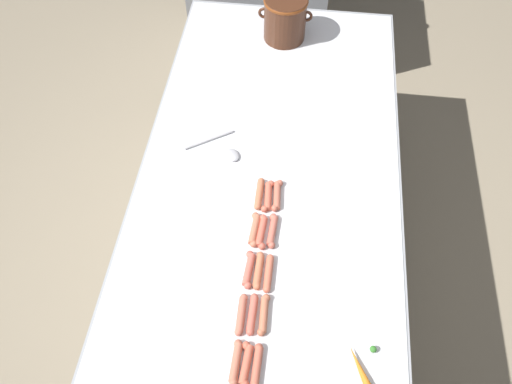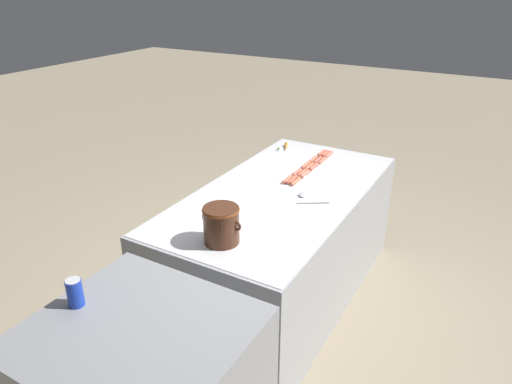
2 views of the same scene
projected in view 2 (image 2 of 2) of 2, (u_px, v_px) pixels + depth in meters
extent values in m
plane|color=gray|center=(279.00, 291.00, 3.71)|extent=(20.00, 20.00, 0.00)
cube|color=#9EA0A5|center=(281.00, 244.00, 3.52)|extent=(1.06, 2.10, 0.87)
cube|color=silver|center=(282.00, 191.00, 3.34)|extent=(1.04, 2.06, 0.00)
cylinder|color=#C96F55|center=(329.00, 154.00, 3.97)|extent=(0.03, 0.12, 0.03)
sphere|color=#C96F55|center=(332.00, 152.00, 4.02)|extent=(0.03, 0.03, 0.03)
sphere|color=#C96F55|center=(327.00, 157.00, 3.92)|extent=(0.03, 0.03, 0.03)
cylinder|color=#CA6C56|center=(322.00, 160.00, 3.84)|extent=(0.03, 0.12, 0.03)
sphere|color=#CA6C56|center=(325.00, 158.00, 3.89)|extent=(0.03, 0.03, 0.03)
sphere|color=#CA6C56|center=(319.00, 163.00, 3.79)|extent=(0.03, 0.03, 0.03)
cylinder|color=#D76454|center=(314.00, 167.00, 3.71)|extent=(0.04, 0.12, 0.03)
sphere|color=#D76454|center=(316.00, 164.00, 3.76)|extent=(0.03, 0.03, 0.03)
sphere|color=#D76454|center=(311.00, 169.00, 3.66)|extent=(0.03, 0.03, 0.03)
cylinder|color=#CB7154|center=(305.00, 174.00, 3.58)|extent=(0.03, 0.12, 0.03)
sphere|color=#CB7154|center=(308.00, 171.00, 3.63)|extent=(0.03, 0.03, 0.03)
sphere|color=#CB7154|center=(302.00, 177.00, 3.53)|extent=(0.03, 0.03, 0.03)
cylinder|color=#CA704D|center=(296.00, 181.00, 3.45)|extent=(0.03, 0.12, 0.03)
sphere|color=#CA704D|center=(300.00, 178.00, 3.50)|extent=(0.03, 0.03, 0.03)
sphere|color=#CA704D|center=(292.00, 184.00, 3.41)|extent=(0.03, 0.03, 0.03)
cylinder|color=#D4654C|center=(325.00, 154.00, 3.98)|extent=(0.04, 0.12, 0.03)
sphere|color=#D4654C|center=(328.00, 151.00, 4.03)|extent=(0.03, 0.03, 0.03)
sphere|color=#D4654C|center=(323.00, 156.00, 3.94)|extent=(0.03, 0.03, 0.03)
cylinder|color=#D36453|center=(318.00, 160.00, 3.85)|extent=(0.03, 0.12, 0.03)
sphere|color=#D36453|center=(321.00, 157.00, 3.90)|extent=(0.03, 0.03, 0.03)
sphere|color=#D36453|center=(315.00, 162.00, 3.81)|extent=(0.03, 0.03, 0.03)
cylinder|color=#CE714E|center=(310.00, 166.00, 3.73)|extent=(0.03, 0.12, 0.03)
sphere|color=#CE714E|center=(313.00, 164.00, 3.77)|extent=(0.03, 0.03, 0.03)
sphere|color=#CE714E|center=(307.00, 169.00, 3.68)|extent=(0.03, 0.03, 0.03)
cylinder|color=#D8634E|center=(302.00, 173.00, 3.60)|extent=(0.04, 0.12, 0.03)
sphere|color=#D8634E|center=(304.00, 170.00, 3.65)|extent=(0.03, 0.03, 0.03)
sphere|color=#D8634E|center=(299.00, 175.00, 3.55)|extent=(0.03, 0.03, 0.03)
cylinder|color=#D1654D|center=(292.00, 180.00, 3.47)|extent=(0.04, 0.12, 0.03)
sphere|color=#D1654D|center=(296.00, 177.00, 3.52)|extent=(0.03, 0.03, 0.03)
sphere|color=#D1654D|center=(288.00, 183.00, 3.43)|extent=(0.03, 0.03, 0.03)
cylinder|color=#CD644C|center=(322.00, 153.00, 4.00)|extent=(0.03, 0.12, 0.03)
sphere|color=#CD644C|center=(324.00, 151.00, 4.05)|extent=(0.03, 0.03, 0.03)
sphere|color=#CD644C|center=(319.00, 155.00, 3.95)|extent=(0.03, 0.03, 0.03)
cylinder|color=#CC7151|center=(313.00, 159.00, 3.87)|extent=(0.03, 0.12, 0.03)
sphere|color=#CC7151|center=(317.00, 157.00, 3.91)|extent=(0.03, 0.03, 0.03)
sphere|color=#CC7151|center=(310.00, 161.00, 3.82)|extent=(0.03, 0.03, 0.03)
cylinder|color=#D86A4F|center=(306.00, 165.00, 3.75)|extent=(0.03, 0.12, 0.03)
sphere|color=#D86A4F|center=(309.00, 163.00, 3.79)|extent=(0.03, 0.03, 0.03)
sphere|color=#D86A4F|center=(303.00, 167.00, 3.70)|extent=(0.03, 0.03, 0.03)
cylinder|color=#CD6755|center=(297.00, 172.00, 3.61)|extent=(0.03, 0.12, 0.03)
sphere|color=#CD6755|center=(300.00, 170.00, 3.66)|extent=(0.03, 0.03, 0.03)
sphere|color=#CD6755|center=(294.00, 175.00, 3.56)|extent=(0.03, 0.03, 0.03)
cylinder|color=#CB6952|center=(288.00, 179.00, 3.48)|extent=(0.04, 0.12, 0.03)
sphere|color=#CB6952|center=(292.00, 177.00, 3.53)|extent=(0.03, 0.03, 0.03)
sphere|color=#CB6952|center=(283.00, 182.00, 3.44)|extent=(0.03, 0.03, 0.03)
cylinder|color=#472616|center=(221.00, 225.00, 2.65)|extent=(0.20, 0.20, 0.22)
torus|color=brown|center=(221.00, 210.00, 2.61)|extent=(0.21, 0.21, 0.02)
torus|color=#472616|center=(237.00, 226.00, 2.60)|extent=(0.06, 0.01, 0.06)
torus|color=#472616|center=(206.00, 217.00, 2.69)|extent=(0.06, 0.01, 0.06)
cylinder|color=#B7B7BC|center=(313.00, 203.00, 3.15)|extent=(0.19, 0.13, 0.01)
ellipsoid|color=#B7B7BC|center=(302.00, 195.00, 3.25)|extent=(0.08, 0.09, 0.02)
cone|color=orange|center=(286.00, 147.00, 4.13)|extent=(0.10, 0.17, 0.03)
sphere|color=#387F2D|center=(278.00, 149.00, 4.09)|extent=(0.02, 0.02, 0.02)
cylinder|color=#1938B2|center=(75.00, 293.00, 1.93)|extent=(0.07, 0.07, 0.12)
cylinder|color=silver|center=(72.00, 280.00, 1.91)|extent=(0.06, 0.06, 0.00)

